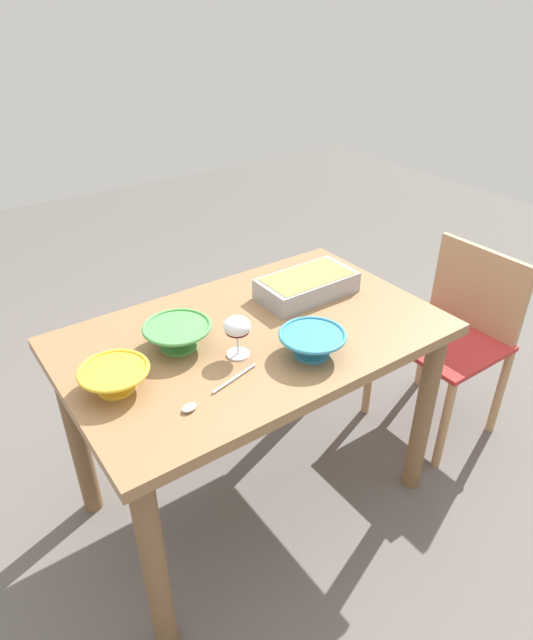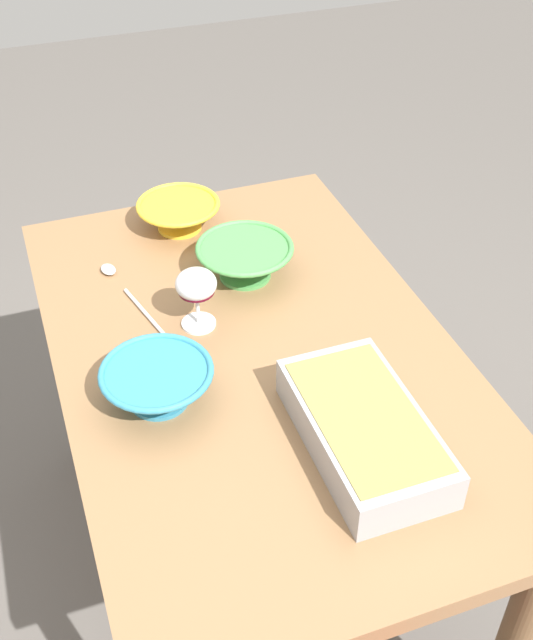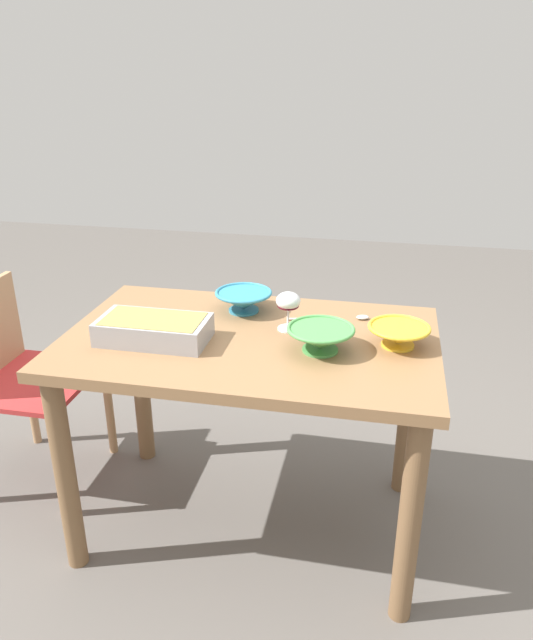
{
  "view_description": "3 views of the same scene",
  "coord_description": "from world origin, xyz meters",
  "px_view_note": "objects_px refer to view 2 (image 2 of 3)",
  "views": [
    {
      "loc": [
        0.82,
        1.23,
        1.71
      ],
      "look_at": [
        -0.02,
        0.05,
        0.83
      ],
      "focal_mm": 30.37,
      "sensor_mm": 36.0,
      "label": 1
    },
    {
      "loc": [
        -1.1,
        0.37,
        1.79
      ],
      "look_at": [
        -0.0,
        -0.02,
        0.84
      ],
      "focal_mm": 44.37,
      "sensor_mm": 36.0,
      "label": 2
    },
    {
      "loc": [
        0.42,
        -1.77,
        1.6
      ],
      "look_at": [
        0.04,
        0.08,
        0.8
      ],
      "focal_mm": 34.17,
      "sensor_mm": 36.0,
      "label": 3
    }
  ],
  "objects_px": {
    "dining_table": "(256,396)",
    "serving_spoon": "(121,284)",
    "small_bowl": "(245,259)",
    "casserole_dish": "(364,428)",
    "mixing_bowl": "(158,383)",
    "wine_glass": "(196,288)",
    "serving_bowl": "(179,213)"
  },
  "relations": [
    {
      "from": "dining_table",
      "to": "serving_spoon",
      "type": "distance_m",
      "value": 0.38
    },
    {
      "from": "small_bowl",
      "to": "serving_spoon",
      "type": "height_order",
      "value": "small_bowl"
    },
    {
      "from": "casserole_dish",
      "to": "serving_spoon",
      "type": "distance_m",
      "value": 0.66
    },
    {
      "from": "serving_spoon",
      "to": "mixing_bowl",
      "type": "bearing_deg",
      "value": 179.23
    },
    {
      "from": "casserole_dish",
      "to": "small_bowl",
      "type": "distance_m",
      "value": 0.53
    },
    {
      "from": "dining_table",
      "to": "wine_glass",
      "type": "distance_m",
      "value": 0.26
    },
    {
      "from": "casserole_dish",
      "to": "small_bowl",
      "type": "bearing_deg",
      "value": 3.42
    },
    {
      "from": "wine_glass",
      "to": "serving_bowl",
      "type": "distance_m",
      "value": 0.37
    },
    {
      "from": "casserole_dish",
      "to": "serving_bowl",
      "type": "xyz_separation_m",
      "value": [
        0.77,
        0.12,
        -0.0
      ]
    },
    {
      "from": "dining_table",
      "to": "small_bowl",
      "type": "height_order",
      "value": "small_bowl"
    },
    {
      "from": "small_bowl",
      "to": "serving_bowl",
      "type": "bearing_deg",
      "value": 19.64
    },
    {
      "from": "wine_glass",
      "to": "casserole_dish",
      "type": "distance_m",
      "value": 0.45
    },
    {
      "from": "wine_glass",
      "to": "serving_bowl",
      "type": "relative_size",
      "value": 0.67
    },
    {
      "from": "small_bowl",
      "to": "serving_bowl",
      "type": "height_order",
      "value": "small_bowl"
    },
    {
      "from": "serving_spoon",
      "to": "serving_bowl",
      "type": "bearing_deg",
      "value": -44.27
    },
    {
      "from": "wine_glass",
      "to": "serving_spoon",
      "type": "xyz_separation_m",
      "value": [
        0.18,
        0.12,
        -0.09
      ]
    },
    {
      "from": "dining_table",
      "to": "mixing_bowl",
      "type": "relative_size",
      "value": 5.95
    },
    {
      "from": "small_bowl",
      "to": "serving_bowl",
      "type": "relative_size",
      "value": 1.08
    },
    {
      "from": "wine_glass",
      "to": "mixing_bowl",
      "type": "bearing_deg",
      "value": 145.31
    },
    {
      "from": "wine_glass",
      "to": "small_bowl",
      "type": "distance_m",
      "value": 0.2
    },
    {
      "from": "dining_table",
      "to": "mixing_bowl",
      "type": "bearing_deg",
      "value": 108.89
    },
    {
      "from": "dining_table",
      "to": "mixing_bowl",
      "type": "xyz_separation_m",
      "value": [
        -0.07,
        0.21,
        0.17
      ]
    },
    {
      "from": "casserole_dish",
      "to": "serving_spoon",
      "type": "height_order",
      "value": "casserole_dish"
    },
    {
      "from": "mixing_bowl",
      "to": "serving_bowl",
      "type": "relative_size",
      "value": 1.04
    },
    {
      "from": "dining_table",
      "to": "serving_spoon",
      "type": "bearing_deg",
      "value": 35.1
    },
    {
      "from": "dining_table",
      "to": "wine_glass",
      "type": "bearing_deg",
      "value": 36.4
    },
    {
      "from": "small_bowl",
      "to": "serving_spoon",
      "type": "bearing_deg",
      "value": 78.7
    },
    {
      "from": "wine_glass",
      "to": "mixing_bowl",
      "type": "relative_size",
      "value": 0.65
    },
    {
      "from": "wine_glass",
      "to": "serving_spoon",
      "type": "distance_m",
      "value": 0.23
    },
    {
      "from": "wine_glass",
      "to": "casserole_dish",
      "type": "relative_size",
      "value": 0.38
    },
    {
      "from": "wine_glass",
      "to": "mixing_bowl",
      "type": "distance_m",
      "value": 0.23
    },
    {
      "from": "wine_glass",
      "to": "serving_spoon",
      "type": "relative_size",
      "value": 0.48
    }
  ]
}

